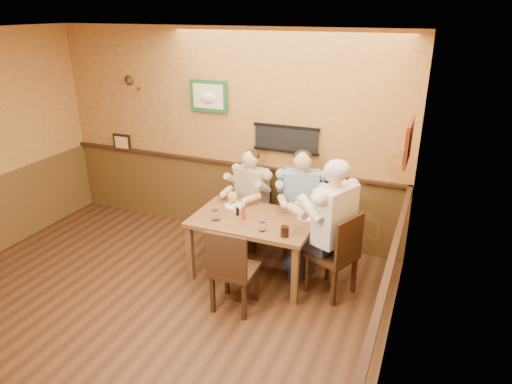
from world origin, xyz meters
The scene contains 17 objects.
room centered at (0.14, 0.17, 1.69)m, with size 5.02×5.03×2.81m.
dining_table centered at (0.84, 1.50, 0.66)m, with size 1.40×0.90×0.75m.
chair_back_left centered at (0.54, 2.16, 0.43)m, with size 0.39×0.39×0.85m, color #371F11, non-canonical shape.
chair_back_right centered at (1.21, 2.15, 0.45)m, with size 0.41×0.41×0.89m, color #371F11, non-canonical shape.
chair_right_end centered at (1.79, 1.48, 0.49)m, with size 0.46×0.46×0.99m, color #371F11, non-canonical shape.
chair_near_side centered at (0.90, 0.83, 0.48)m, with size 0.44×0.44×0.96m, color #371F11, non-canonical shape.
diner_tan_shirt centered at (0.54, 2.16, 0.61)m, with size 0.56×0.56×1.21m, color tan, non-canonical shape.
diner_blue_polo centered at (1.21, 2.15, 0.64)m, with size 0.59×0.59×1.28m, color #7996B6, non-canonical shape.
diner_white_elder centered at (1.79, 1.48, 0.71)m, with size 0.65×0.65×1.41m, color silver, non-canonical shape.
water_glass_left centered at (0.46, 1.28, 0.81)m, with size 0.08×0.08×0.12m, color silver.
water_glass_mid centered at (1.06, 1.23, 0.80)m, with size 0.07×0.07×0.10m, color white.
cola_tumbler centered at (1.32, 1.20, 0.81)m, with size 0.09×0.09×0.12m, color black.
hot_sauce_bottle centered at (0.75, 1.42, 0.84)m, with size 0.05×0.05×0.19m, color #B53413.
salt_shaker centered at (0.58, 1.56, 0.80)m, with size 0.04×0.04×0.10m, color white.
pepper_shaker centered at (0.64, 1.50, 0.80)m, with size 0.04×0.04×0.10m, color black.
plate_far_left centered at (0.50, 1.72, 0.76)m, with size 0.26×0.26×0.02m, color silver.
plate_far_right centered at (1.41, 1.74, 0.76)m, with size 0.23×0.23×0.02m, color white.
Camera 1 is at (2.68, -2.90, 3.02)m, focal length 32.00 mm.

